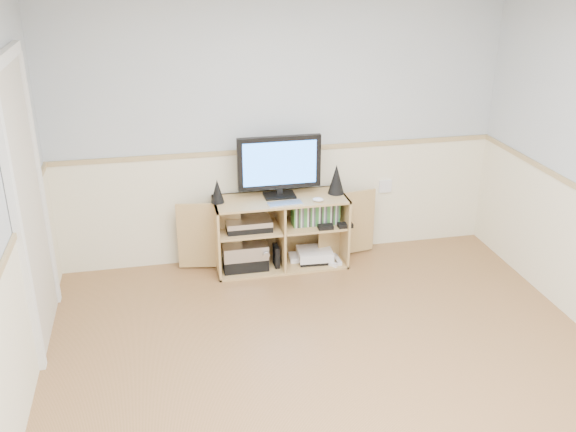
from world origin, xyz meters
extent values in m
cube|color=#A47349|center=(0.00, 0.00, -0.01)|extent=(4.00, 4.50, 0.02)
cube|color=silver|center=(0.00, 2.26, 1.25)|extent=(4.00, 0.02, 2.50)
cube|color=#EFE7C3|center=(0.00, 2.24, 0.50)|extent=(4.00, 0.01, 1.00)
cube|color=tan|center=(0.00, 2.23, 1.02)|extent=(4.00, 0.02, 0.04)
cube|color=beige|center=(-1.98, 1.30, 1.00)|extent=(0.03, 0.82, 2.00)
cube|color=tan|center=(-0.05, 2.00, 0.01)|extent=(1.17, 0.44, 0.02)
cube|color=tan|center=(-0.05, 2.00, 0.64)|extent=(1.17, 0.44, 0.02)
cube|color=tan|center=(-0.62, 2.00, 0.33)|extent=(0.02, 0.44, 0.65)
cube|color=tan|center=(0.52, 2.00, 0.33)|extent=(0.02, 0.44, 0.65)
cube|color=tan|center=(-0.05, 2.21, 0.33)|extent=(1.17, 0.02, 0.65)
cube|color=tan|center=(-0.05, 2.00, 0.33)|extent=(0.02, 0.42, 0.61)
cube|color=tan|center=(-0.34, 2.00, 0.38)|extent=(0.55, 0.40, 0.02)
cube|color=tan|center=(0.24, 2.00, 0.38)|extent=(0.55, 0.40, 0.02)
cube|color=tan|center=(-0.68, 2.06, 0.33)|extent=(0.56, 0.12, 0.61)
cube|color=tan|center=(0.58, 2.06, 0.33)|extent=(0.56, 0.12, 0.61)
cube|color=black|center=(-0.05, 2.05, 0.66)|extent=(0.27, 0.18, 0.02)
cube|color=black|center=(-0.05, 2.05, 0.70)|extent=(0.05, 0.04, 0.06)
cube|color=black|center=(-0.05, 2.05, 0.96)|extent=(0.73, 0.05, 0.47)
cube|color=#2F7DFA|center=(-0.05, 2.02, 0.96)|extent=(0.64, 0.01, 0.38)
cone|color=black|center=(-0.60, 2.02, 0.75)|extent=(0.11, 0.11, 0.21)
cone|color=black|center=(0.46, 2.02, 0.78)|extent=(0.14, 0.14, 0.27)
cube|color=silver|center=(-0.04, 1.86, 0.66)|extent=(0.30, 0.14, 0.01)
ellipsoid|color=white|center=(0.25, 1.86, 0.67)|extent=(0.11, 0.10, 0.04)
cube|color=black|center=(-0.38, 2.00, 0.07)|extent=(0.40, 0.29, 0.11)
cube|color=silver|center=(-0.38, 2.00, 0.20)|extent=(0.40, 0.29, 0.13)
cube|color=black|center=(-0.34, 2.00, 0.42)|extent=(0.40, 0.28, 0.05)
cube|color=silver|center=(-0.34, 2.00, 0.46)|extent=(0.40, 0.28, 0.05)
cube|color=black|center=(-0.10, 1.95, 0.12)|extent=(0.04, 0.14, 0.20)
cube|color=white|center=(0.14, 2.03, 0.04)|extent=(0.22, 0.17, 0.05)
cube|color=black|center=(0.26, 1.98, 0.04)|extent=(0.31, 0.26, 0.03)
cube|color=white|center=(0.26, 1.98, 0.09)|extent=(0.32, 0.28, 0.08)
cube|color=white|center=(0.46, 1.90, 0.04)|extent=(0.04, 0.14, 0.03)
cube|color=white|center=(0.44, 2.06, 0.04)|extent=(0.09, 0.15, 0.03)
cube|color=#3F8C3F|center=(0.26, 1.98, 0.48)|extent=(0.42, 0.13, 0.19)
cube|color=white|center=(1.00, 2.23, 0.60)|extent=(0.12, 0.03, 0.12)
camera|label=1|loc=(-1.07, -3.11, 2.70)|focal=40.00mm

